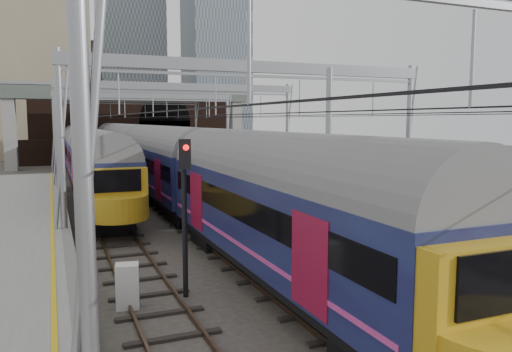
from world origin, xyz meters
name	(u,v)px	position (x,y,z in m)	size (l,w,h in m)	color
ground	(359,294)	(0.00, 0.00, 0.00)	(160.00, 160.00, 0.00)	#38332D
tracks	(213,211)	(0.00, 15.00, 0.02)	(14.40, 80.00, 0.22)	#4C3828
overhead_line	(183,101)	(0.00, 21.49, 6.57)	(16.80, 80.00, 8.00)	gray
retaining_wall	(135,128)	(1.40, 51.93, 4.33)	(28.00, 2.75, 9.00)	black
overbridge	(130,103)	(0.00, 46.00, 7.27)	(28.00, 3.00, 9.25)	gray
city_skyline	(123,45)	(2.73, 70.48, 17.09)	(37.50, 27.50, 60.00)	tan
train_main	(143,156)	(-2.00, 26.47, 2.54)	(2.89, 66.84, 4.94)	black
train_second	(83,153)	(-6.00, 33.29, 2.45)	(2.75, 47.65, 4.74)	black
signal_near_left	(185,198)	(-4.99, 1.71, 3.00)	(0.38, 0.46, 4.75)	black
signal_near_centre	(328,207)	(-1.87, -1.20, 3.01)	(0.38, 0.46, 4.76)	black
relay_cabinet	(127,286)	(-6.73, 1.52, 0.64)	(0.64, 0.53, 1.27)	silver
equip_cover_a	(315,272)	(-0.24, 2.34, 0.05)	(0.88, 0.62, 0.10)	#1874BB
equip_cover_b	(273,253)	(-0.63, 5.10, 0.04)	(0.74, 0.52, 0.09)	#1874BB
equip_cover_c	(401,264)	(3.09, 1.95, 0.06)	(0.95, 0.67, 0.11)	#1874BB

